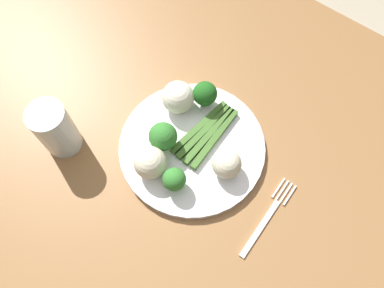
% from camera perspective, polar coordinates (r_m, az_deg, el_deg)
% --- Properties ---
extents(ground_plane, '(6.00, 6.00, 0.02)m').
position_cam_1_polar(ground_plane, '(1.45, -3.01, -12.85)').
color(ground_plane, '#B7A88E').
extents(dining_table, '(1.24, 1.04, 0.76)m').
position_cam_1_polar(dining_table, '(0.81, -5.28, -3.11)').
color(dining_table, olive).
rests_on(dining_table, ground_plane).
extents(plate, '(0.28, 0.28, 0.01)m').
position_cam_1_polar(plate, '(0.70, 0.00, -0.43)').
color(plate, white).
rests_on(plate, dining_table).
extents(asparagus_bundle, '(0.06, 0.15, 0.01)m').
position_cam_1_polar(asparagus_bundle, '(0.70, 2.31, 1.68)').
color(asparagus_bundle, '#3D6626').
rests_on(asparagus_bundle, plate).
extents(broccoli_back_right, '(0.05, 0.05, 0.06)m').
position_cam_1_polar(broccoli_back_right, '(0.66, -4.53, 1.14)').
color(broccoli_back_right, '#609E3D').
rests_on(broccoli_back_right, plate).
extents(broccoli_front_left, '(0.04, 0.04, 0.05)m').
position_cam_1_polar(broccoli_front_left, '(0.64, -2.77, -5.54)').
color(broccoli_front_left, '#609E3D').
rests_on(broccoli_front_left, plate).
extents(broccoli_left, '(0.05, 0.05, 0.06)m').
position_cam_1_polar(broccoli_left, '(0.71, 2.03, 7.79)').
color(broccoli_left, '#4C7F2B').
rests_on(broccoli_left, plate).
extents(cauliflower_mid, '(0.05, 0.05, 0.05)m').
position_cam_1_polar(cauliflower_mid, '(0.65, 5.43, -3.12)').
color(cauliflower_mid, beige).
rests_on(cauliflower_mid, plate).
extents(cauliflower_front, '(0.06, 0.06, 0.06)m').
position_cam_1_polar(cauliflower_front, '(0.70, -2.21, 7.28)').
color(cauliflower_front, white).
rests_on(cauliflower_front, plate).
extents(cauliflower_near_fork, '(0.06, 0.06, 0.06)m').
position_cam_1_polar(cauliflower_near_fork, '(0.65, -6.52, -2.91)').
color(cauliflower_near_fork, beige).
rests_on(cauliflower_near_fork, plate).
extents(fork, '(0.03, 0.17, 0.00)m').
position_cam_1_polar(fork, '(0.67, 11.69, -11.00)').
color(fork, silver).
rests_on(fork, dining_table).
extents(water_glass, '(0.07, 0.07, 0.11)m').
position_cam_1_polar(water_glass, '(0.70, -20.50, 2.17)').
color(water_glass, silver).
rests_on(water_glass, dining_table).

